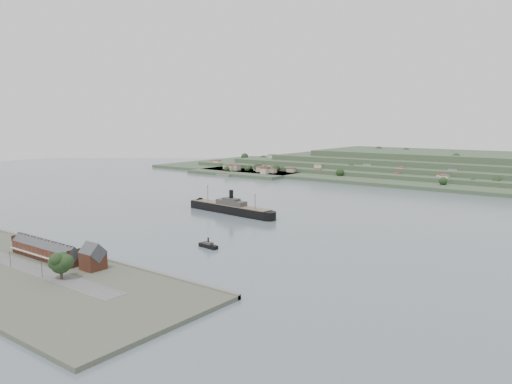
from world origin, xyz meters
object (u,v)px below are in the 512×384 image
Objects in this scene: gabled_building at (93,257)px; steamship at (228,208)px; fig_tree at (60,263)px; tugboat at (208,245)px; terrace_row at (45,250)px.

steamship is (-52.84, 166.13, -3.87)m from gabled_building.
steamship is 7.36× the size of fig_tree.
gabled_building is 0.14× the size of steamship.
tugboat is 91.60m from fig_tree.
gabled_building is 0.97× the size of tugboat.
tugboat is (49.41, 76.04, -5.29)m from terrace_row.
terrace_row is 0.57× the size of steamship.
steamship is 114.27m from tugboat.
gabled_building is 18.72m from fig_tree.
terrace_row is 90.84m from tugboat.
fig_tree is (1.39, -18.58, 1.89)m from gabled_building.
fig_tree is (-10.52, -90.59, 8.52)m from tugboat.
fig_tree is at bearing -85.73° from gabled_building.
tugboat is 1.10× the size of fig_tree.
fig_tree is (38.89, -14.55, 3.23)m from terrace_row.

